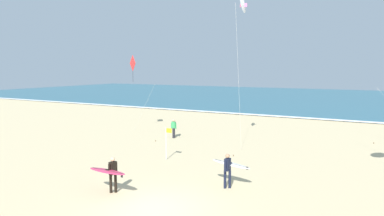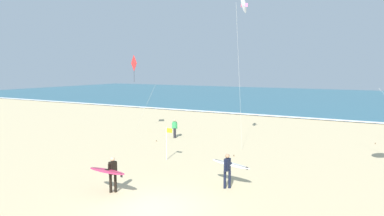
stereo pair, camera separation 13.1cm
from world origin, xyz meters
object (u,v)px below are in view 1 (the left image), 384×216
(surfer_lead, at_px, (110,172))
(kite_diamond_scarlet_far, at_px, (133,65))
(lifeguard_flag, at_px, (167,140))
(bystander_green_top, at_px, (174,128))
(kite_delta_ivory_low, at_px, (244,4))
(surfer_trailing, at_px, (229,166))

(surfer_lead, bearing_deg, kite_diamond_scarlet_far, 123.79)
(surfer_lead, distance_m, lifeguard_flag, 6.47)
(bystander_green_top, distance_m, lifeguard_flag, 7.04)
(bystander_green_top, bearing_deg, kite_delta_ivory_low, -12.22)
(surfer_lead, distance_m, surfer_trailing, 5.67)
(kite_diamond_scarlet_far, bearing_deg, bystander_green_top, -8.42)
(kite_diamond_scarlet_far, height_order, lifeguard_flag, kite_diamond_scarlet_far)
(bystander_green_top, height_order, lifeguard_flag, lifeguard_flag)
(lifeguard_flag, bearing_deg, kite_delta_ivory_low, 56.27)
(kite_delta_ivory_low, bearing_deg, surfer_lead, -101.31)
(kite_diamond_scarlet_far, distance_m, lifeguard_flag, 11.55)
(kite_delta_ivory_low, distance_m, lifeguard_flag, 10.61)
(lifeguard_flag, bearing_deg, surfer_lead, -81.38)
(kite_diamond_scarlet_far, bearing_deg, surfer_trailing, -36.29)
(surfer_trailing, xyz_separation_m, kite_diamond_scarlet_far, (-13.39, 9.83, 5.03))
(kite_delta_ivory_low, bearing_deg, lifeguard_flag, -123.73)
(kite_diamond_scarlet_far, bearing_deg, kite_delta_ivory_low, -10.65)
(bystander_green_top, xyz_separation_m, lifeguard_flag, (3.28, -6.21, 0.45))
(surfer_trailing, bearing_deg, lifeguard_flag, 151.77)
(surfer_lead, bearing_deg, lifeguard_flag, 98.62)
(bystander_green_top, relative_size, lifeguard_flag, 0.76)
(bystander_green_top, bearing_deg, kite_diamond_scarlet_far, 171.58)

